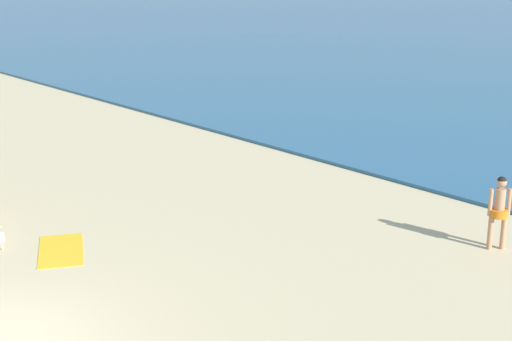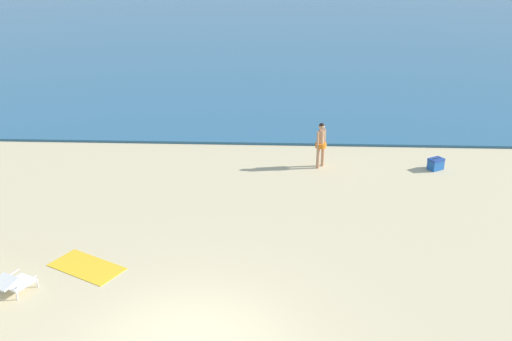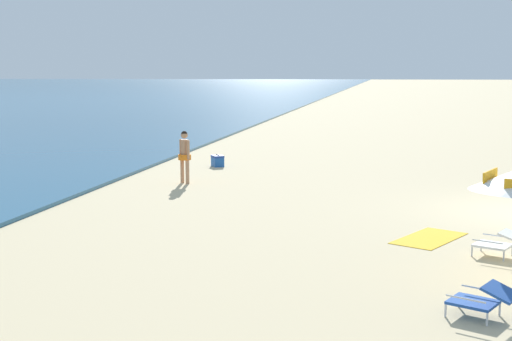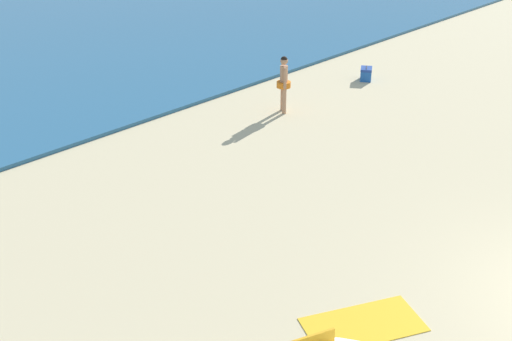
% 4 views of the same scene
% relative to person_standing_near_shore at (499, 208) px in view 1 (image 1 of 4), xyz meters
% --- Properties ---
extents(person_standing_near_shore, '(0.39, 0.39, 1.58)m').
position_rel_person_standing_near_shore_xyz_m(person_standing_near_shore, '(0.00, 0.00, 0.00)').
color(person_standing_near_shore, tan).
rests_on(person_standing_near_shore, ground).
extents(beach_towel, '(2.01, 1.64, 0.01)m').
position_rel_person_standing_near_shore_xyz_m(beach_towel, '(-6.01, -6.82, -0.91)').
color(beach_towel, gold).
rests_on(beach_towel, ground).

